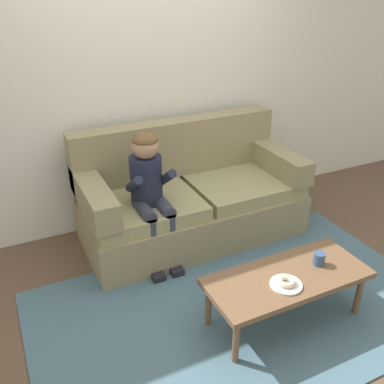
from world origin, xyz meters
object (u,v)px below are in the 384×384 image
couch (190,199)px  person_child (150,187)px  coffee_table (287,280)px  mug (319,259)px  donut (286,281)px  toy_controller (298,263)px

couch → person_child: (-0.46, -0.21, 0.31)m
coffee_table → mug: mug is taller
mug → couch: bearing=105.5°
donut → mug: mug is taller
couch → coffee_table: bearing=-85.9°
couch → mug: size_ratio=21.68×
coffee_table → person_child: size_ratio=1.02×
mug → toy_controller: 0.64m
couch → person_child: size_ratio=1.77×
donut → coffee_table: bearing=46.2°
coffee_table → donut: bearing=-133.8°
person_child → toy_controller: 1.39m
toy_controller → couch: bearing=153.5°
couch → coffee_table: 1.32m
donut → toy_controller: (0.57, 0.53, -0.39)m
coffee_table → toy_controller: coffee_table is taller
coffee_table → person_child: 1.28m
person_child → donut: size_ratio=9.18×
coffee_table → toy_controller: 0.74m
couch → donut: 1.40m
person_child → donut: bearing=-68.1°
person_child → toy_controller: bearing=-31.8°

